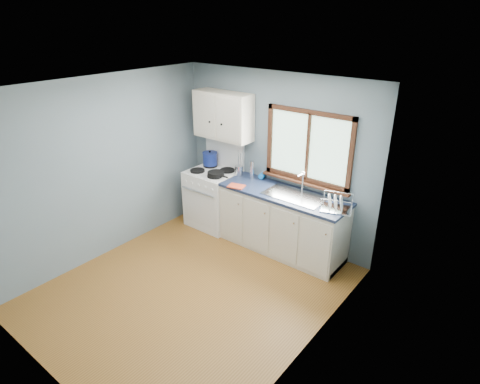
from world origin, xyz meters
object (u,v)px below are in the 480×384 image
Objects in this scene: thermos at (252,170)px; gas_range at (214,196)px; skillet at (216,174)px; sink at (294,200)px; dish_rack at (336,206)px; base_cabinets at (282,225)px; utensil_crock at (239,171)px; stockpot at (210,158)px.

gas_range is at bearing -166.22° from thermos.
skillet is at bearing -36.57° from gas_range.
dish_rack is at bearing -2.94° from sink.
skillet is 0.85× the size of dish_rack.
base_cabinets is 4.74× the size of skillet.
gas_range is 0.55m from skillet.
base_cabinets is at bearing -7.25° from utensil_crock.
dish_rack is at bearing 8.67° from skillet.
utensil_crock is (-1.06, 0.11, 0.14)m from sink.
skillet is at bearing -128.79° from utensil_crock.
sink reaches higher than stockpot.
gas_range is 3.38× the size of utensil_crock.
stockpot is at bearing 175.22° from base_cabinets.
sink is at bearing 12.03° from skillet.
sink is at bearing -9.54° from thermos.
utensil_crock is (0.61, -0.01, -0.06)m from stockpot.
sink is (1.49, 0.02, 0.37)m from gas_range.
stockpot is at bearing 175.72° from sink.
gas_range is 0.74× the size of base_cabinets.
gas_range reaches higher than sink.
sink is 1.69m from stockpot.
skillet is (0.20, -0.15, 0.49)m from gas_range.
stockpot is 0.94× the size of thermos.
gas_range reaches higher than base_cabinets.
base_cabinets is (1.31, 0.02, -0.08)m from gas_range.
sink reaches higher than skillet.
thermos is at bearing 39.07° from skillet.
base_cabinets is 4.60× the size of utensil_crock.
gas_range reaches higher than stockpot.
skillet is 0.55m from thermos.
utensil_crock is 1.46× the size of thermos.
gas_range is at bearing 160.57° from dish_rack.
stockpot reaches higher than base_cabinets.
stockpot is (-1.67, 0.12, 0.21)m from sink.
stockpot is at bearing 147.35° from skillet.
dish_rack is (1.91, 0.13, -0.01)m from skillet.
thermos is 0.61× the size of dish_rack.
skillet is 0.97× the size of utensil_crock.
base_cabinets is 1.07m from utensil_crock.
thermos is (0.22, 0.03, 0.06)m from utensil_crock.
utensil_crock reaches higher than dish_rack.
thermos is at bearing 167.95° from base_cabinets.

